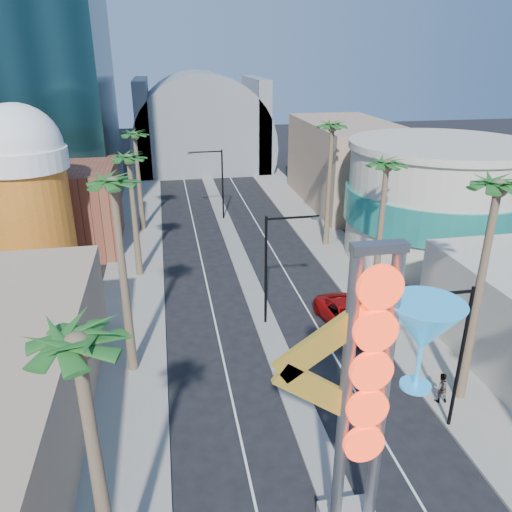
{
  "coord_description": "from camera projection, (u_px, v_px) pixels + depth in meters",
  "views": [
    {
      "loc": [
        -6.33,
        -10.29,
        18.0
      ],
      "look_at": [
        -0.52,
        20.85,
        4.89
      ],
      "focal_mm": 35.0,
      "sensor_mm": 36.0,
      "label": 1
    }
  ],
  "objects": [
    {
      "name": "palm_7",
      "position": [
        332.0,
        135.0,
        45.57
      ],
      "size": [
        2.4,
        2.4,
        12.7
      ],
      "color": "brown",
      "rests_on": "ground"
    },
    {
      "name": "streetlight_1",
      "position": [
        218.0,
        178.0,
        55.31
      ],
      "size": [
        3.79,
        0.25,
        8.0
      ],
      "color": "black",
      "rests_on": "ground"
    },
    {
      "name": "red_pickup",
      "position": [
        347.0,
        316.0,
        34.73
      ],
      "size": [
        3.53,
        6.46,
        1.72
      ],
      "primitive_type": "imported",
      "rotation": [
        0.0,
        0.0,
        0.11
      ],
      "color": "#B00D0E",
      "rests_on": "ground"
    },
    {
      "name": "pedestrian_b",
      "position": [
        441.0,
        388.0,
        27.1
      ],
      "size": [
        0.94,
        0.79,
        1.74
      ],
      "primitive_type": "imported",
      "rotation": [
        0.0,
        0.0,
        2.98
      ],
      "color": "gray",
      "rests_on": "sidewalk_east"
    },
    {
      "name": "palm_3",
      "position": [
        135.0,
        141.0,
        50.3
      ],
      "size": [
        2.4,
        2.4,
        11.2
      ],
      "color": "brown",
      "rests_on": "ground"
    },
    {
      "name": "palm_5",
      "position": [
        495.0,
        204.0,
        23.6
      ],
      "size": [
        2.4,
        2.4,
        13.2
      ],
      "color": "brown",
      "rests_on": "ground"
    },
    {
      "name": "neon_sign",
      "position": [
        388.0,
        382.0,
        17.34
      ],
      "size": [
        6.53,
        2.6,
        12.55
      ],
      "color": "gray",
      "rests_on": "ground"
    },
    {
      "name": "sidewalk_west",
      "position": [
        136.0,
        254.0,
        47.46
      ],
      "size": [
        5.0,
        100.0,
        0.15
      ],
      "primitive_type": "cube",
      "color": "gray",
      "rests_on": "ground"
    },
    {
      "name": "streetlight_2",
      "position": [
        454.0,
        347.0,
        23.86
      ],
      "size": [
        3.45,
        0.25,
        8.0
      ],
      "color": "black",
      "rests_on": "ground"
    },
    {
      "name": "palm_0",
      "position": [
        80.0,
        365.0,
        13.8
      ],
      "size": [
        2.4,
        2.4,
        11.7
      ],
      "color": "brown",
      "rests_on": "ground"
    },
    {
      "name": "brick_filler_west",
      "position": [
        64.0,
        209.0,
        47.58
      ],
      "size": [
        10.0,
        10.0,
        8.0
      ],
      "primitive_type": "cube",
      "color": "brown",
      "rests_on": "ground"
    },
    {
      "name": "turquoise_building",
      "position": [
        436.0,
        201.0,
        45.6
      ],
      "size": [
        16.6,
        16.6,
        10.6
      ],
      "color": "beige",
      "rests_on": "ground"
    },
    {
      "name": "palm_1",
      "position": [
        114.0,
        198.0,
        26.17
      ],
      "size": [
        2.4,
        2.4,
        12.7
      ],
      "color": "brown",
      "rests_on": "ground"
    },
    {
      "name": "sidewalk_east",
      "position": [
        327.0,
        241.0,
        50.68
      ],
      "size": [
        5.0,
        100.0,
        0.15
      ],
      "primitive_type": "cube",
      "color": "gray",
      "rests_on": "ground"
    },
    {
      "name": "median",
      "position": [
        231.0,
        237.0,
        51.79
      ],
      "size": [
        1.6,
        84.0,
        0.15
      ],
      "primitive_type": "cube",
      "color": "gray",
      "rests_on": "ground"
    },
    {
      "name": "palm_6",
      "position": [
        386.0,
        174.0,
        35.02
      ],
      "size": [
        2.4,
        2.4,
        11.7
      ],
      "color": "brown",
      "rests_on": "ground"
    },
    {
      "name": "palm_2",
      "position": [
        129.0,
        167.0,
        39.4
      ],
      "size": [
        2.4,
        2.4,
        11.2
      ],
      "color": "brown",
      "rests_on": "ground"
    },
    {
      "name": "filler_east",
      "position": [
        347.0,
        164.0,
        61.71
      ],
      "size": [
        10.0,
        20.0,
        10.0
      ],
      "primitive_type": "cube",
      "color": "tan",
      "rests_on": "ground"
    },
    {
      "name": "canopy",
      "position": [
        202.0,
        141.0,
        81.06
      ],
      "size": [
        22.0,
        16.0,
        22.0
      ],
      "color": "slate",
      "rests_on": "ground"
    },
    {
      "name": "streetlight_0",
      "position": [
        274.0,
        260.0,
        33.7
      ],
      "size": [
        3.79,
        0.25,
        8.0
      ],
      "color": "black",
      "rests_on": "ground"
    },
    {
      "name": "beer_mug",
      "position": [
        26.0,
        192.0,
        38.67
      ],
      "size": [
        7.0,
        7.0,
        14.5
      ],
      "color": "#C04C19",
      "rests_on": "ground"
    }
  ]
}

